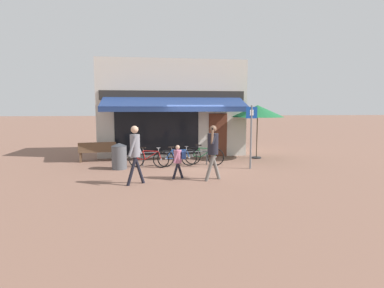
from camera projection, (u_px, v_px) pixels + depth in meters
name	position (u px, v px, depth m)	size (l,w,h in m)	color
ground_plane	(200.00, 166.00, 12.21)	(160.00, 160.00, 0.00)	brown
shop_front	(172.00, 109.00, 15.65)	(7.20, 4.45, 4.67)	beige
bike_rack_rail	(175.00, 154.00, 12.36)	(2.76, 0.04, 0.57)	#47494F
bicycle_red	(149.00, 158.00, 11.95)	(1.66, 0.59, 0.83)	black
bicycle_blue	(177.00, 157.00, 12.17)	(1.66, 0.54, 0.84)	black
bicycle_green	(204.00, 156.00, 12.48)	(1.63, 0.76, 0.87)	black
pedestrian_adult	(213.00, 146.00, 9.76)	(0.60, 0.62, 1.82)	slate
pedestrian_child	(179.00, 158.00, 9.99)	(0.48, 0.41, 1.15)	black
pedestrian_second_adult	(135.00, 148.00, 9.19)	(0.58, 0.57, 1.84)	black
litter_bin	(119.00, 156.00, 11.61)	(0.59, 0.59, 1.02)	#515459
parking_sign	(251.00, 130.00, 11.55)	(0.44, 0.07, 2.47)	slate
cafe_parasol	(258.00, 111.00, 13.90)	(2.42, 2.42, 2.49)	#4C3D2D
park_bench	(98.00, 151.00, 13.27)	(1.64, 0.65, 0.87)	brown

